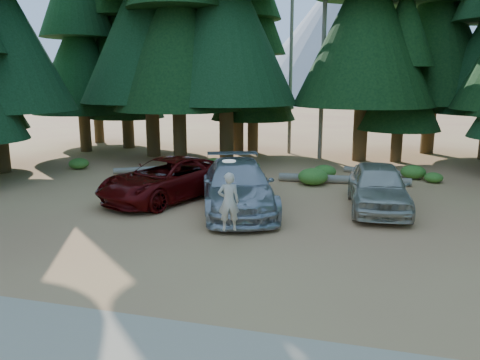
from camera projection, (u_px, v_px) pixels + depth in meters
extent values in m
plane|color=#B26D4B|center=(242.00, 239.00, 13.24)|extent=(160.00, 160.00, 0.00)
cylinder|color=#6F6458|center=(323.00, 50.00, 25.47)|extent=(0.24, 0.24, 12.00)
cylinder|color=#6F6458|center=(291.00, 69.00, 27.60)|extent=(0.20, 0.20, 10.00)
cone|color=#96999E|center=(353.00, 29.00, 90.58)|extent=(44.00, 44.00, 28.00)
cone|color=#96999E|center=(316.00, 53.00, 102.88)|extent=(36.00, 36.00, 20.00)
imported|color=#510607|center=(167.00, 179.00, 17.55)|extent=(4.46, 6.10, 1.54)
imported|color=#A4A7AC|center=(238.00, 186.00, 16.09)|extent=(4.16, 6.23, 1.68)
imported|color=#B3AF9F|center=(378.00, 187.00, 16.12)|extent=(2.28, 4.89, 1.62)
imported|color=beige|center=(229.00, 202.00, 12.67)|extent=(0.69, 0.58, 1.62)
cylinder|color=white|center=(229.00, 161.00, 12.49)|extent=(0.36, 0.36, 0.04)
cylinder|color=#6F6458|center=(155.00, 169.00, 22.85)|extent=(3.46, 2.32, 0.28)
cylinder|color=#6F6458|center=(381.00, 172.00, 21.96)|extent=(3.50, 1.22, 0.29)
cylinder|color=#6F6458|center=(344.00, 180.00, 20.24)|extent=(5.61, 0.63, 0.36)
ellipsoid|color=#306C20|center=(215.00, 163.00, 23.61)|extent=(0.99, 0.99, 0.55)
ellipsoid|color=#306C20|center=(252.00, 166.00, 23.17)|extent=(0.79, 0.79, 0.43)
ellipsoid|color=#306C20|center=(313.00, 177.00, 20.03)|extent=(1.27, 1.27, 0.70)
ellipsoid|color=#306C20|center=(325.00, 171.00, 21.49)|extent=(1.06, 1.06, 0.58)
ellipsoid|color=#306C20|center=(433.00, 178.00, 20.47)|extent=(0.80, 0.80, 0.44)
ellipsoid|color=#306C20|center=(413.00, 172.00, 21.26)|extent=(1.12, 1.12, 0.61)
ellipsoid|color=#306C20|center=(79.00, 164.00, 23.56)|extent=(0.99, 0.99, 0.55)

